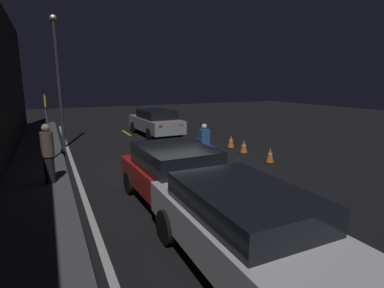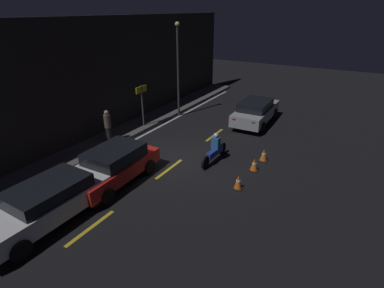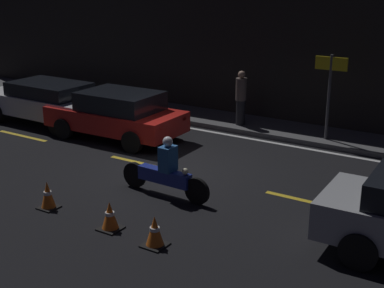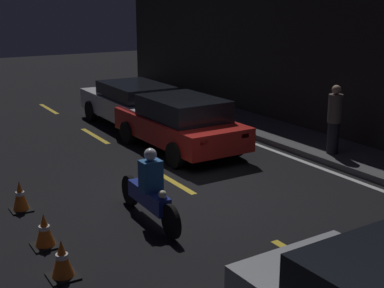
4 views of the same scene
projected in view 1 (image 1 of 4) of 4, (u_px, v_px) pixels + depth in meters
ground_plane at (180, 167)px, 10.62m from camera, size 56.00×56.00×0.00m
raised_curb at (37, 183)px, 8.67m from camera, size 28.00×1.75×0.15m
lane_dash_b at (295, 238)px, 5.77m from camera, size 2.00×0.14×0.01m
lane_dash_c at (193, 174)px, 9.74m from camera, size 2.00×0.14×0.01m
lane_dash_d at (150, 148)px, 13.70m from camera, size 2.00×0.14×0.01m
lane_dash_e at (126, 133)px, 17.67m from camera, size 2.00×0.14×0.01m
lane_solid_kerb at (78, 180)px, 9.16m from camera, size 25.20×0.14×0.01m
sedan_white at (249, 229)px, 4.61m from camera, size 4.54×1.92×1.36m
taxi_red at (177, 174)px, 7.30m from camera, size 4.09×1.99×1.41m
hatchback_silver at (155, 122)px, 16.69m from camera, size 4.53×1.97×1.45m
motorcycle at (205, 145)px, 11.71m from camera, size 2.28×0.37×1.36m
traffic_cone_near at (270, 155)px, 11.09m from camera, size 0.38×0.38×0.59m
traffic_cone_mid at (244, 147)px, 12.63m from camera, size 0.42×0.42×0.56m
traffic_cone_far at (231, 142)px, 13.62m from camera, size 0.42×0.42×0.58m
pedestrian at (48, 153)px, 8.33m from camera, size 0.34×0.34×1.69m
shop_sign at (46, 114)px, 10.61m from camera, size 0.90×0.08×2.40m
street_lamp at (58, 75)px, 13.14m from camera, size 0.28×0.28×5.76m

